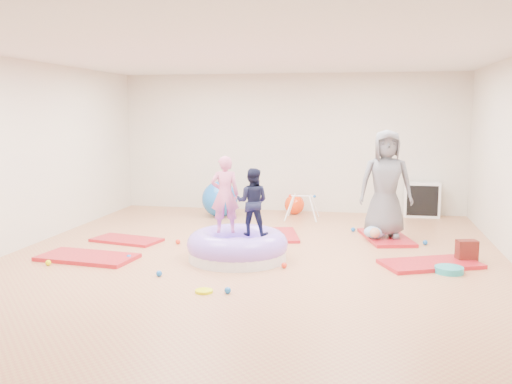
# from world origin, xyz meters

# --- Properties ---
(room) EXTENTS (7.01, 8.01, 2.81)m
(room) POSITION_xyz_m (0.00, 0.00, 1.40)
(room) COLOR #B26B4C
(room) RESTS_ON ground
(gym_mat_front_left) EXTENTS (1.40, 0.82, 0.06)m
(gym_mat_front_left) POSITION_xyz_m (-2.24, -0.46, 0.03)
(gym_mat_front_left) COLOR red
(gym_mat_front_left) RESTS_ON ground
(gym_mat_mid_left) EXTENTS (1.17, 0.76, 0.04)m
(gym_mat_mid_left) POSITION_xyz_m (-2.16, 0.69, 0.02)
(gym_mat_mid_left) COLOR red
(gym_mat_mid_left) RESTS_ON ground
(gym_mat_center_back) EXTENTS (0.78, 1.18, 0.05)m
(gym_mat_center_back) POSITION_xyz_m (0.17, 1.51, 0.02)
(gym_mat_center_back) COLOR red
(gym_mat_center_back) RESTS_ON ground
(gym_mat_right) EXTENTS (1.42, 1.10, 0.05)m
(gym_mat_right) POSITION_xyz_m (2.40, 0.09, 0.03)
(gym_mat_right) COLOR red
(gym_mat_right) RESTS_ON ground
(gym_mat_rear_right) EXTENTS (0.93, 1.39, 0.05)m
(gym_mat_rear_right) POSITION_xyz_m (1.88, 1.64, 0.03)
(gym_mat_rear_right) COLOR red
(gym_mat_rear_right) RESTS_ON ground
(inflatable_cushion) EXTENTS (1.40, 1.40, 0.44)m
(inflatable_cushion) POSITION_xyz_m (-0.19, -0.07, 0.17)
(inflatable_cushion) COLOR silver
(inflatable_cushion) RESTS_ON ground
(child_pink) EXTENTS (0.45, 0.35, 1.08)m
(child_pink) POSITION_xyz_m (-0.39, 0.02, 0.94)
(child_pink) COLOR #D26996
(child_pink) RESTS_ON inflatable_cushion
(child_navy) EXTENTS (0.46, 0.36, 0.92)m
(child_navy) POSITION_xyz_m (0.02, -0.07, 0.87)
(child_navy) COLOR black
(child_navy) RESTS_ON inflatable_cushion
(adult_caregiver) EXTENTS (0.89, 0.63, 1.70)m
(adult_caregiver) POSITION_xyz_m (1.85, 1.58, 0.91)
(adult_caregiver) COLOR #595A61
(adult_caregiver) RESTS_ON gym_mat_rear_right
(infant) EXTENTS (0.34, 0.35, 0.20)m
(infant) POSITION_xyz_m (1.69, 1.39, 0.16)
(infant) COLOR #8EB5E3
(infant) RESTS_ON gym_mat_rear_right
(ball_pit_balls) EXTENTS (5.13, 3.74, 0.08)m
(ball_pit_balls) POSITION_xyz_m (-0.26, 0.01, 0.04)
(ball_pit_balls) COLOR #E7F700
(ball_pit_balls) RESTS_ON ground
(exercise_ball_blue) EXTENTS (0.70, 0.70, 0.70)m
(exercise_ball_blue) POSITION_xyz_m (-1.25, 3.05, 0.35)
(exercise_ball_blue) COLOR blue
(exercise_ball_blue) RESTS_ON ground
(exercise_ball_orange) EXTENTS (0.40, 0.40, 0.40)m
(exercise_ball_orange) POSITION_xyz_m (0.15, 3.60, 0.20)
(exercise_ball_orange) COLOR #F93C0E
(exercise_ball_orange) RESTS_ON ground
(infant_play_gym) EXTENTS (0.62, 0.59, 0.48)m
(infant_play_gym) POSITION_xyz_m (0.37, 2.99, 0.32)
(infant_play_gym) COLOR white
(infant_play_gym) RESTS_ON ground
(cube_shelf) EXTENTS (0.68, 0.33, 0.68)m
(cube_shelf) POSITION_xyz_m (2.62, 3.79, 0.34)
(cube_shelf) COLOR white
(cube_shelf) RESTS_ON ground
(balance_disc) EXTENTS (0.36, 0.36, 0.08)m
(balance_disc) POSITION_xyz_m (2.60, -0.21, 0.04)
(balance_disc) COLOR teal
(balance_disc) RESTS_ON ground
(backpack) EXTENTS (0.30, 0.23, 0.31)m
(backpack) POSITION_xyz_m (2.90, 0.36, 0.16)
(backpack) COLOR maroon
(backpack) RESTS_ON ground
(yellow_toy) EXTENTS (0.20, 0.20, 0.03)m
(yellow_toy) POSITION_xyz_m (-0.24, -1.57, 0.02)
(yellow_toy) COLOR #E7F700
(yellow_toy) RESTS_ON ground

